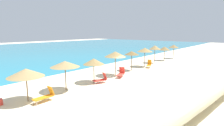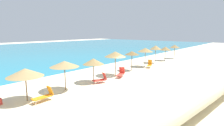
{
  "view_description": "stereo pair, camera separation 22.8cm",
  "coord_description": "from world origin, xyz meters",
  "px_view_note": "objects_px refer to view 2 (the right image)",
  "views": [
    {
      "loc": [
        -16.19,
        -11.39,
        5.28
      ],
      "look_at": [
        0.55,
        2.35,
        1.53
      ],
      "focal_mm": 29.61,
      "sensor_mm": 36.0,
      "label": 1
    },
    {
      "loc": [
        -16.05,
        -11.56,
        5.28
      ],
      "look_at": [
        0.55,
        2.35,
        1.53
      ],
      "focal_mm": 29.61,
      "sensor_mm": 36.0,
      "label": 2
    }
  ],
  "objects_px": {
    "beach_umbrella_8": "(156,47)",
    "beach_umbrella_4": "(93,61)",
    "lounge_chair_0": "(121,73)",
    "lounge_chair_1": "(101,79)",
    "lounge_chair_4": "(150,64)",
    "beach_umbrella_3": "(64,64)",
    "beach_umbrella_10": "(175,46)",
    "beach_umbrella_9": "(165,48)",
    "beach_umbrella_6": "(132,53)",
    "beach_umbrella_2": "(25,73)",
    "beach_ball": "(180,68)",
    "beach_umbrella_5": "(115,54)",
    "lounge_chair_3": "(44,95)",
    "beach_umbrella_7": "(145,50)"
  },
  "relations": [
    {
      "from": "beach_umbrella_10",
      "to": "beach_umbrella_4",
      "type": "bearing_deg",
      "value": -179.57
    },
    {
      "from": "beach_umbrella_3",
      "to": "beach_umbrella_6",
      "type": "relative_size",
      "value": 1.02
    },
    {
      "from": "beach_umbrella_6",
      "to": "beach_umbrella_9",
      "type": "distance_m",
      "value": 11.03
    },
    {
      "from": "beach_umbrella_7",
      "to": "lounge_chair_4",
      "type": "xyz_separation_m",
      "value": [
        -0.23,
        -0.9,
        -2.03
      ]
    },
    {
      "from": "beach_umbrella_3",
      "to": "lounge_chair_4",
      "type": "distance_m",
      "value": 14.4
    },
    {
      "from": "beach_umbrella_6",
      "to": "beach_umbrella_7",
      "type": "bearing_deg",
      "value": 0.03
    },
    {
      "from": "beach_umbrella_9",
      "to": "lounge_chair_1",
      "type": "bearing_deg",
      "value": -176.29
    },
    {
      "from": "beach_umbrella_7",
      "to": "lounge_chair_0",
      "type": "xyz_separation_m",
      "value": [
        -7.39,
        -1.09,
        -2.08
      ]
    },
    {
      "from": "beach_umbrella_7",
      "to": "lounge_chair_3",
      "type": "bearing_deg",
      "value": -176.04
    },
    {
      "from": "beach_umbrella_3",
      "to": "beach_umbrella_10",
      "type": "bearing_deg",
      "value": 0.21
    },
    {
      "from": "lounge_chair_0",
      "to": "lounge_chair_1",
      "type": "height_order",
      "value": "lounge_chair_0"
    },
    {
      "from": "beach_umbrella_3",
      "to": "beach_umbrella_9",
      "type": "xyz_separation_m",
      "value": [
        21.98,
        0.38,
        -0.21
      ]
    },
    {
      "from": "beach_umbrella_4",
      "to": "beach_umbrella_8",
      "type": "xyz_separation_m",
      "value": [
        15.01,
        0.64,
        0.4
      ]
    },
    {
      "from": "beach_umbrella_4",
      "to": "beach_umbrella_3",
      "type": "bearing_deg",
      "value": 178.86
    },
    {
      "from": "beach_umbrella_5",
      "to": "lounge_chair_4",
      "type": "height_order",
      "value": "beach_umbrella_5"
    },
    {
      "from": "beach_umbrella_3",
      "to": "beach_ball",
      "type": "height_order",
      "value": "beach_umbrella_3"
    },
    {
      "from": "beach_umbrella_4",
      "to": "beach_umbrella_9",
      "type": "xyz_separation_m",
      "value": [
        18.48,
        0.45,
        -0.01
      ]
    },
    {
      "from": "beach_umbrella_9",
      "to": "beach_umbrella_10",
      "type": "bearing_deg",
      "value": -4.6
    },
    {
      "from": "beach_umbrella_4",
      "to": "beach_umbrella_2",
      "type": "bearing_deg",
      "value": 178.92
    },
    {
      "from": "beach_umbrella_8",
      "to": "beach_ball",
      "type": "height_order",
      "value": "beach_umbrella_8"
    },
    {
      "from": "beach_umbrella_4",
      "to": "lounge_chair_0",
      "type": "bearing_deg",
      "value": -12.81
    },
    {
      "from": "beach_umbrella_6",
      "to": "beach_ball",
      "type": "xyz_separation_m",
      "value": [
        4.91,
        -4.83,
        -2.19
      ]
    },
    {
      "from": "beach_umbrella_3",
      "to": "beach_umbrella_8",
      "type": "distance_m",
      "value": 18.52
    },
    {
      "from": "beach_umbrella_4",
      "to": "beach_umbrella_10",
      "type": "distance_m",
      "value": 22.07
    },
    {
      "from": "beach_umbrella_8",
      "to": "lounge_chair_4",
      "type": "height_order",
      "value": "beach_umbrella_8"
    },
    {
      "from": "lounge_chair_3",
      "to": "lounge_chair_0",
      "type": "bearing_deg",
      "value": -90.04
    },
    {
      "from": "beach_umbrella_6",
      "to": "beach_umbrella_5",
      "type": "bearing_deg",
      "value": -178.63
    },
    {
      "from": "beach_umbrella_2",
      "to": "lounge_chair_1",
      "type": "bearing_deg",
      "value": -6.73
    },
    {
      "from": "beach_umbrella_5",
      "to": "lounge_chair_0",
      "type": "relative_size",
      "value": 1.67
    },
    {
      "from": "beach_umbrella_8",
      "to": "beach_umbrella_4",
      "type": "bearing_deg",
      "value": -177.54
    },
    {
      "from": "beach_umbrella_9",
      "to": "beach_umbrella_4",
      "type": "bearing_deg",
      "value": -178.6
    },
    {
      "from": "lounge_chair_0",
      "to": "lounge_chair_4",
      "type": "distance_m",
      "value": 7.17
    },
    {
      "from": "beach_umbrella_3",
      "to": "beach_umbrella_9",
      "type": "distance_m",
      "value": 21.98
    },
    {
      "from": "beach_umbrella_6",
      "to": "lounge_chair_1",
      "type": "xyz_separation_m",
      "value": [
        -7.16,
        -0.99,
        -1.96
      ]
    },
    {
      "from": "beach_umbrella_2",
      "to": "lounge_chair_4",
      "type": "relative_size",
      "value": 1.89
    },
    {
      "from": "beach_umbrella_6",
      "to": "beach_umbrella_10",
      "type": "height_order",
      "value": "beach_umbrella_10"
    },
    {
      "from": "lounge_chair_4",
      "to": "beach_ball",
      "type": "relative_size",
      "value": 3.65
    },
    {
      "from": "beach_umbrella_6",
      "to": "beach_umbrella_10",
      "type": "distance_m",
      "value": 14.61
    },
    {
      "from": "beach_umbrella_4",
      "to": "beach_umbrella_6",
      "type": "bearing_deg",
      "value": 2.03
    },
    {
      "from": "beach_umbrella_6",
      "to": "lounge_chair_3",
      "type": "bearing_deg",
      "value": -175.02
    },
    {
      "from": "beach_umbrella_10",
      "to": "lounge_chair_4",
      "type": "bearing_deg",
      "value": -175.97
    },
    {
      "from": "beach_umbrella_5",
      "to": "beach_umbrella_10",
      "type": "relative_size",
      "value": 1.09
    },
    {
      "from": "beach_umbrella_3",
      "to": "lounge_chair_0",
      "type": "height_order",
      "value": "beach_umbrella_3"
    },
    {
      "from": "beach_umbrella_4",
      "to": "beach_umbrella_8",
      "type": "height_order",
      "value": "beach_umbrella_8"
    },
    {
      "from": "beach_umbrella_3",
      "to": "lounge_chair_1",
      "type": "relative_size",
      "value": 1.7
    },
    {
      "from": "beach_umbrella_10",
      "to": "beach_umbrella_3",
      "type": "bearing_deg",
      "value": -179.79
    },
    {
      "from": "beach_umbrella_10",
      "to": "beach_ball",
      "type": "distance_m",
      "value": 11.0
    },
    {
      "from": "beach_umbrella_8",
      "to": "lounge_chair_3",
      "type": "bearing_deg",
      "value": -175.77
    },
    {
      "from": "beach_umbrella_9",
      "to": "lounge_chair_4",
      "type": "relative_size",
      "value": 1.78
    },
    {
      "from": "beach_umbrella_2",
      "to": "beach_umbrella_6",
      "type": "xyz_separation_m",
      "value": [
        14.43,
        0.13,
        0.15
      ]
    }
  ]
}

